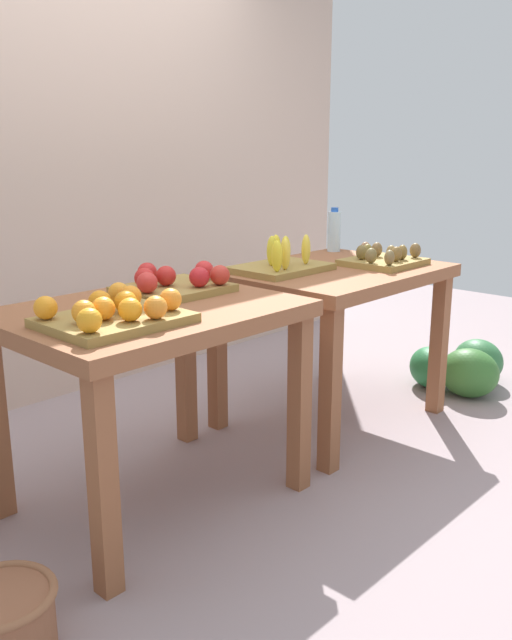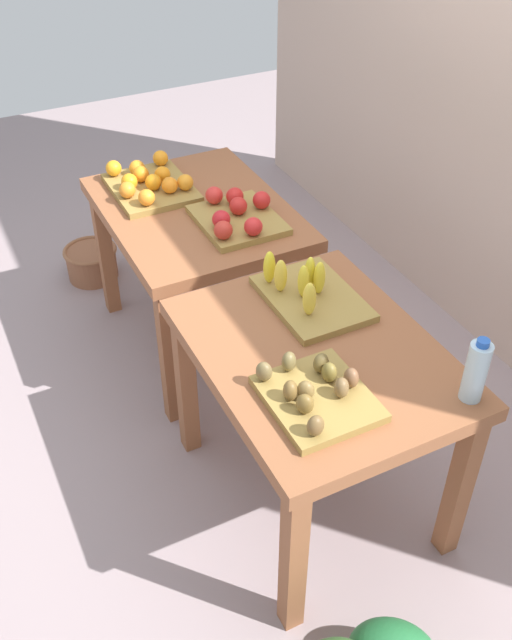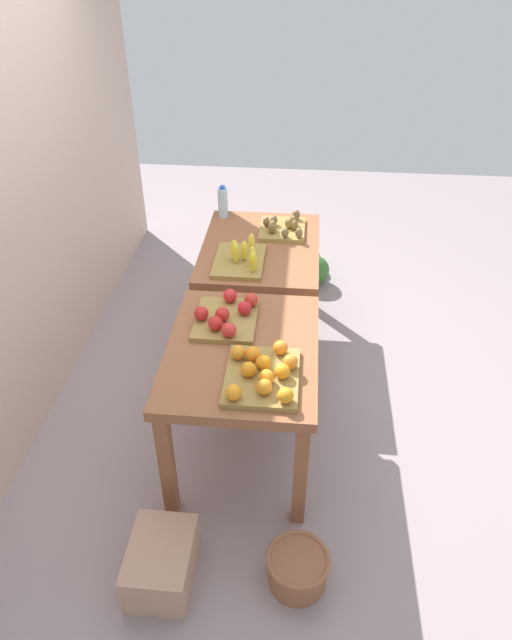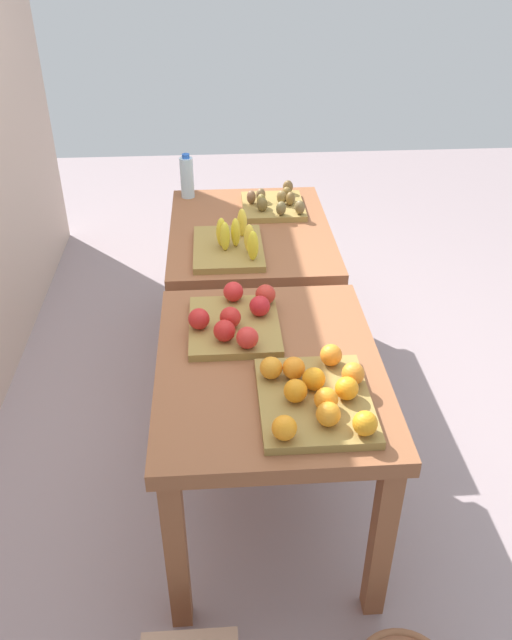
# 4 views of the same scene
# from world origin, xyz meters

# --- Properties ---
(ground_plane) EXTENTS (8.00, 8.00, 0.00)m
(ground_plane) POSITION_xyz_m (0.00, 0.00, 0.00)
(ground_plane) COLOR gray
(display_table_left) EXTENTS (1.04, 0.80, 0.78)m
(display_table_left) POSITION_xyz_m (-0.56, 0.00, 0.66)
(display_table_left) COLOR brown
(display_table_left) RESTS_ON ground_plane
(display_table_right) EXTENTS (1.04, 0.80, 0.78)m
(display_table_right) POSITION_xyz_m (0.56, 0.00, 0.66)
(display_table_right) COLOR brown
(display_table_right) RESTS_ON ground_plane
(orange_bin) EXTENTS (0.44, 0.37, 0.11)m
(orange_bin) POSITION_xyz_m (-0.80, -0.13, 0.82)
(orange_bin) COLOR olive
(orange_bin) RESTS_ON display_table_left
(apple_bin) EXTENTS (0.43, 0.36, 0.11)m
(apple_bin) POSITION_xyz_m (-0.34, 0.11, 0.82)
(apple_bin) COLOR olive
(apple_bin) RESTS_ON display_table_left
(banana_crate) EXTENTS (0.44, 0.32, 0.17)m
(banana_crate) POSITION_xyz_m (0.30, 0.10, 0.82)
(banana_crate) COLOR olive
(banana_crate) RESTS_ON display_table_right
(kiwi_bin) EXTENTS (0.37, 0.32, 0.10)m
(kiwi_bin) POSITION_xyz_m (0.77, -0.14, 0.81)
(kiwi_bin) COLOR olive
(kiwi_bin) RESTS_ON display_table_right
(water_bottle) EXTENTS (0.07, 0.07, 0.24)m
(water_bottle) POSITION_xyz_m (0.98, 0.32, 0.89)
(water_bottle) COLOR silver
(water_bottle) RESTS_ON display_table_right
(wicker_basket) EXTENTS (0.31, 0.31, 0.19)m
(wicker_basket) POSITION_xyz_m (-1.37, -0.35, 0.10)
(wicker_basket) COLOR brown
(wicker_basket) RESTS_ON ground_plane
(cardboard_produce_box) EXTENTS (0.40, 0.30, 0.24)m
(cardboard_produce_box) POSITION_xyz_m (-1.42, 0.30, 0.12)
(cardboard_produce_box) COLOR tan
(cardboard_produce_box) RESTS_ON ground_plane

